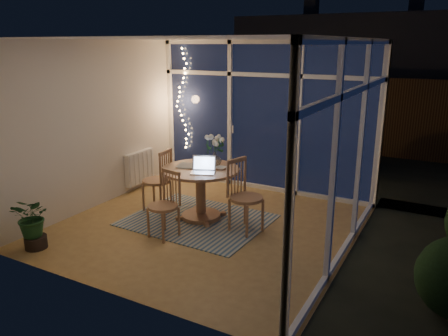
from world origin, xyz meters
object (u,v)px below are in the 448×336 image
at_px(chair_front, 163,205).
at_px(potted_plant, 33,220).
at_px(dining_table, 201,194).
at_px(chair_left, 156,179).
at_px(chair_right, 246,196).
at_px(laptop, 203,165).
at_px(flower_vase, 215,159).

distance_m(chair_front, potted_plant, 1.64).
bearing_deg(chair_front, dining_table, 94.41).
bearing_deg(potted_plant, chair_left, 73.78).
distance_m(chair_left, chair_right, 1.61).
height_order(chair_right, laptop, chair_right).
bearing_deg(dining_table, laptop, -49.84).
xyz_separation_m(chair_right, flower_vase, (-0.68, 0.32, 0.37)).
xyz_separation_m(chair_right, chair_front, (-0.90, -0.70, -0.06)).
bearing_deg(flower_vase, chair_left, -166.47).
xyz_separation_m(chair_left, chair_right, (1.61, -0.10, 0.02)).
bearing_deg(laptop, flower_vase, 73.22).
distance_m(flower_vase, potted_plant, 2.59).
relative_size(chair_right, chair_front, 1.12).
xyz_separation_m(chair_left, chair_front, (0.70, -0.79, -0.03)).
height_order(dining_table, chair_right, chair_right).
relative_size(chair_right, potted_plant, 1.37).
bearing_deg(chair_front, potted_plant, -127.85).
xyz_separation_m(flower_vase, potted_plant, (-1.47, -2.08, -0.51)).
bearing_deg(flower_vase, chair_front, -102.25).
distance_m(dining_table, potted_plant, 2.30).
bearing_deg(chair_left, dining_table, 84.15).
relative_size(chair_front, laptop, 2.75).
relative_size(chair_left, potted_plant, 1.31).
height_order(dining_table, chair_front, chair_front).
xyz_separation_m(chair_front, laptop, (0.26, 0.61, 0.44)).
distance_m(chair_left, laptop, 1.06).
bearing_deg(dining_table, chair_front, -97.13).
relative_size(dining_table, chair_front, 1.24).
relative_size(flower_vase, potted_plant, 0.28).
bearing_deg(laptop, chair_right, -14.96).
bearing_deg(chair_front, chair_left, 143.24).
xyz_separation_m(chair_front, potted_plant, (-1.25, -1.07, -0.08)).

